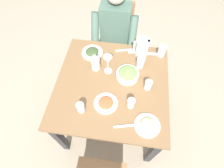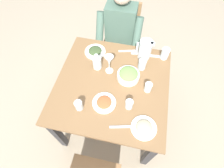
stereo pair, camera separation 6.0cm
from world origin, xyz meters
name	(u,v)px [view 2 (the right image)]	position (x,y,z in m)	size (l,w,h in m)	color
ground_plane	(112,115)	(0.00, 0.00, 0.00)	(8.00, 8.00, 0.00)	tan
dining_table	(112,90)	(0.00, 0.00, 0.62)	(0.98, 0.98, 0.73)	olive
chair_near	(122,34)	(0.07, -0.87, 0.51)	(0.40, 0.40, 0.90)	#997047
diner_near	(119,37)	(0.07, -0.66, 0.66)	(0.48, 0.53, 1.19)	#4C6B5B
water_pitcher	(145,49)	(-0.23, -0.37, 0.82)	(0.16, 0.12, 0.19)	silver
salad_bowl	(128,75)	(-0.13, -0.09, 0.77)	(0.20, 0.20, 0.09)	white
plate_rice_curry	(104,102)	(0.02, 0.20, 0.74)	(0.19, 0.19, 0.04)	white
plate_dolmas	(95,51)	(0.24, -0.32, 0.74)	(0.20, 0.20, 0.04)	white
plate_beans	(144,127)	(-0.32, 0.34, 0.74)	(0.20, 0.20, 0.05)	white
water_glass_near_right	(129,104)	(-0.18, 0.19, 0.77)	(0.06, 0.06, 0.09)	silver
water_glass_far_left	(165,54)	(-0.42, -0.40, 0.78)	(0.07, 0.07, 0.11)	silver
water_glass_center	(79,105)	(0.21, 0.28, 0.77)	(0.06, 0.06, 0.09)	silver
water_glass_by_pitcher	(148,87)	(-0.31, 0.00, 0.77)	(0.06, 0.06, 0.09)	silver
water_glass_far_right	(142,64)	(-0.23, -0.23, 0.78)	(0.07, 0.07, 0.10)	silver
wine_glass	(109,61)	(0.05, -0.13, 0.87)	(0.08, 0.08, 0.20)	silver
oil_carafe	(97,63)	(0.17, -0.15, 0.78)	(0.08, 0.08, 0.16)	silver
fork_near	(156,56)	(-0.35, -0.40, 0.73)	(0.17, 0.03, 0.01)	silver
knife_near	(122,127)	(-0.15, 0.37, 0.73)	(0.18, 0.02, 0.01)	silver
fork_far	(140,54)	(-0.19, -0.40, 0.73)	(0.17, 0.03, 0.01)	silver
knife_far	(128,51)	(-0.07, -0.41, 0.73)	(0.18, 0.02, 0.01)	silver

